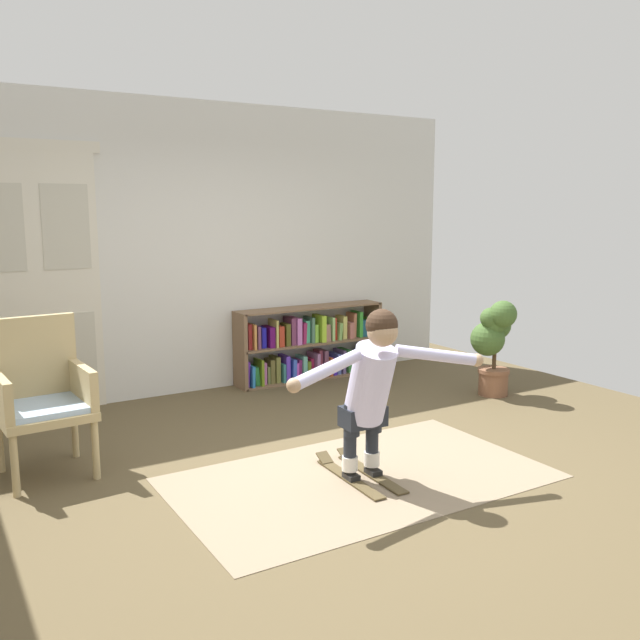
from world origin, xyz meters
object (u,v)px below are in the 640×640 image
Objects in this scene: potted_plant at (494,338)px; person_skier at (372,381)px; bookshelf at (309,347)px; skis_pair at (358,473)px; wicker_chair at (41,393)px.

person_skier is (-2.34, -1.21, 0.14)m from potted_plant.
bookshelf is 1.16× the size of person_skier.
person_skier is at bearing -92.42° from skis_pair.
wicker_chair is 2.30m from skis_pair.
bookshelf is at bearing 68.14° from person_skier.
potted_plant is 0.66× the size of person_skier.
skis_pair is (1.86, -1.22, -0.56)m from wicker_chair.
person_skier is at bearing -152.65° from potted_plant.
wicker_chair reaches higher than skis_pair.
bookshelf is at bearing 67.07° from skis_pair.
potted_plant is 2.62m from skis_pair.
wicker_chair is at bearing -155.36° from bookshelf.
skis_pair is at bearing -155.72° from potted_plant.
person_skier is at bearing -111.86° from bookshelf.
bookshelf reaches higher than skis_pair.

